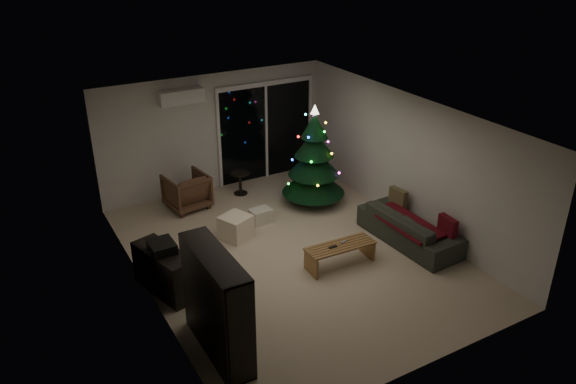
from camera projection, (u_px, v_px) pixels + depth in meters
name	position (u px, v px, depth m)	size (l,w,h in m)	color
room	(273.00, 167.00, 10.75)	(6.50, 7.51, 2.60)	beige
bookshelf	(204.00, 308.00, 7.20)	(0.38, 1.49, 1.49)	black
media_cabinet	(165.00, 271.00, 8.67)	(0.43, 1.15, 0.72)	black
stereo	(162.00, 247.00, 8.49)	(0.36, 0.43, 0.15)	black
armchair	(187.00, 191.00, 11.28)	(0.77, 0.80, 0.73)	brown
ottoman	(236.00, 227.00, 10.23)	(0.49, 0.49, 0.44)	#F3E4C6
cardboard_box_a	(217.00, 267.00, 9.14)	(0.43, 0.32, 0.30)	beige
cardboard_box_b	(261.00, 216.00, 10.79)	(0.40, 0.30, 0.28)	beige
side_table	(240.00, 183.00, 11.91)	(0.39, 0.39, 0.49)	black
floor_lamp	(184.00, 158.00, 11.81)	(0.25, 0.25, 1.54)	black
sofa	(409.00, 227.00, 10.06)	(2.02, 0.79, 0.59)	#41483C
sofa_throw	(406.00, 222.00, 9.96)	(0.63, 1.46, 0.05)	#60050C
cushion_a	(398.00, 199.00, 10.58)	(0.12, 0.39, 0.39)	olive
cushion_b	(447.00, 228.00, 9.56)	(0.12, 0.39, 0.39)	#60050C
coffee_table	(340.00, 255.00, 9.42)	(1.20, 0.42, 0.38)	#A8743A
remote_a	(333.00, 247.00, 9.27)	(0.15, 0.04, 0.02)	black
remote_b	(344.00, 242.00, 9.42)	(0.14, 0.04, 0.02)	slate
christmas_tree	(314.00, 155.00, 11.19)	(1.29, 1.29, 2.09)	#0E3E1D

